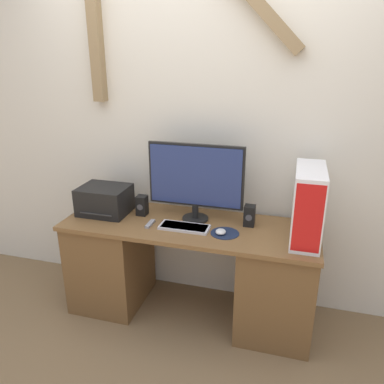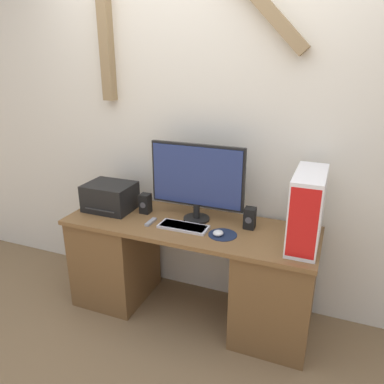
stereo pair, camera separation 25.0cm
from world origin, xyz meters
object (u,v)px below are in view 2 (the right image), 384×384
object	(u,v)px
mouse	(218,233)
computer_tower	(307,209)
speaker_left	(145,203)
speaker_right	(250,218)
monitor	(197,178)
printer	(110,197)
keyboard	(183,227)
remote_control	(151,222)

from	to	relation	value
mouse	computer_tower	bearing A→B (deg)	10.52
speaker_left	speaker_right	xyz separation A→B (m)	(0.78, 0.03, 0.00)
monitor	mouse	world-z (taller)	monitor
printer	speaker_right	bearing A→B (deg)	3.70
mouse	speaker_left	bearing A→B (deg)	165.21
mouse	keyboard	bearing A→B (deg)	174.69
keyboard	printer	distance (m)	0.66
printer	speaker_right	xyz separation A→B (m)	(1.05, 0.07, -0.03)
keyboard	speaker_left	distance (m)	0.40
monitor	remote_control	world-z (taller)	monitor
mouse	speaker_left	size ratio (longest dim) A/B	0.51
speaker_right	speaker_left	bearing A→B (deg)	-177.95
keyboard	computer_tower	distance (m)	0.81
keyboard	speaker_right	distance (m)	0.45
remote_control	computer_tower	bearing A→B (deg)	4.75
printer	remote_control	world-z (taller)	printer
speaker_left	speaker_right	world-z (taller)	same
computer_tower	speaker_left	xyz separation A→B (m)	(-1.14, 0.07, -0.16)
mouse	speaker_left	world-z (taller)	speaker_left
keyboard	computer_tower	size ratio (longest dim) A/B	0.72
monitor	keyboard	world-z (taller)	monitor
monitor	remote_control	bearing A→B (deg)	-147.49
computer_tower	remote_control	world-z (taller)	computer_tower
mouse	speaker_left	distance (m)	0.64
mouse	remote_control	world-z (taller)	mouse
monitor	printer	size ratio (longest dim) A/B	1.90
mouse	printer	size ratio (longest dim) A/B	0.21
computer_tower	speaker_left	world-z (taller)	computer_tower
monitor	printer	distance (m)	0.71
monitor	speaker_left	size ratio (longest dim) A/B	4.61
printer	remote_control	distance (m)	0.42
printer	computer_tower	bearing A→B (deg)	-1.05
mouse	speaker_left	xyz separation A→B (m)	(-0.62, 0.16, 0.05)
printer	speaker_left	xyz separation A→B (m)	(0.28, 0.04, -0.03)
speaker_right	remote_control	distance (m)	0.68
printer	remote_control	bearing A→B (deg)	-15.57
computer_tower	remote_control	bearing A→B (deg)	-175.25
keyboard	monitor	bearing A→B (deg)	78.95
computer_tower	speaker_left	distance (m)	1.15
computer_tower	keyboard	bearing A→B (deg)	-174.60
printer	speaker_right	size ratio (longest dim) A/B	2.42
monitor	mouse	size ratio (longest dim) A/B	9.13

